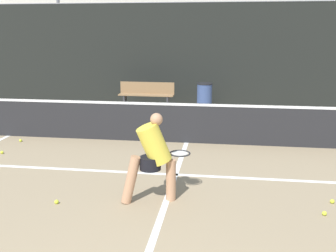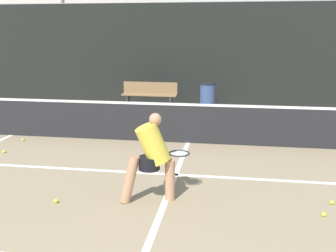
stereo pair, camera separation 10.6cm
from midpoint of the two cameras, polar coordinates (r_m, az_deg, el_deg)
The scene contains 15 objects.
court_service_line at distance 7.29m, azimuth 0.67°, elevation -7.06°, with size 8.25×0.10×0.01m, color white.
court_center_mark at distance 6.92m, azimuth 0.24°, elevation -8.22°, with size 0.10×5.09×0.01m, color white.
net at distance 9.19m, azimuth 2.41°, elevation 0.63°, with size 11.09×0.09×1.07m.
fence_back at distance 14.20m, azimuth 4.61°, elevation 10.36°, with size 24.00×0.06×3.56m.
player_practicing at distance 5.98m, azimuth -2.69°, elevation -4.25°, with size 1.09×0.82×1.40m.
tennis_ball_scattered_2 at distance 9.22m, azimuth -23.26°, elevation -3.53°, with size 0.07×0.07×0.07m, color #D1E033.
tennis_ball_scattered_5 at distance 6.37m, azimuth -16.34°, elevation -10.51°, with size 0.07×0.07×0.07m, color #D1E033.
tennis_ball_scattered_6 at distance 6.62m, azimuth 22.31°, elevation -10.09°, with size 0.07×0.07×0.07m, color #D1E033.
tennis_ball_scattered_7 at distance 10.03m, azimuth -20.90°, elevation -1.97°, with size 0.07×0.07×0.07m, color #D1E033.
tennis_ball_scattered_8 at distance 6.17m, azimuth 21.29°, elevation -11.73°, with size 0.07×0.07×0.07m, color #D1E033.
tennis_ball_scattered_9 at distance 8.22m, azimuth -3.84°, elevation -4.44°, with size 0.07×0.07×0.07m, color #D1E033.
courtside_bench at distance 13.57m, azimuth -3.35°, elevation 4.73°, with size 1.90×0.42×0.86m.
trash_bin at distance 13.38m, azimuth 5.08°, elevation 4.40°, with size 0.53×0.53×0.87m.
parked_car at distance 18.10m, azimuth 16.77°, elevation 6.68°, with size 1.88×4.26×1.32m.
building_far at distance 26.32m, azimuth 6.37°, elevation 14.29°, with size 36.00×2.40×5.80m, color beige.
Camera 1 is at (0.82, -1.26, 2.58)m, focal length 42.00 mm.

